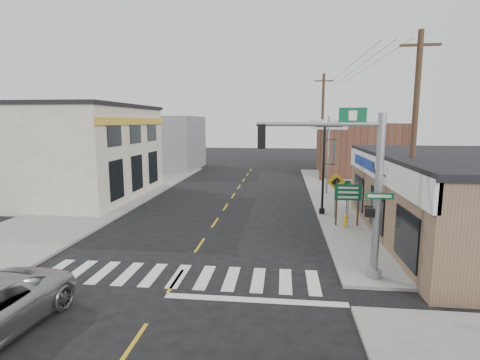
# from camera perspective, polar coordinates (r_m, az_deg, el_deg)

# --- Properties ---
(ground) EXTENTS (140.00, 140.00, 0.00)m
(ground) POSITION_cam_1_polar(r_m,az_deg,el_deg) (14.40, -9.74, -14.86)
(ground) COLOR black
(ground) RESTS_ON ground
(sidewalk_right) EXTENTS (6.00, 38.00, 0.13)m
(sidewalk_right) POSITION_cam_1_polar(r_m,az_deg,el_deg) (26.77, 17.57, -3.84)
(sidewalk_right) COLOR gray
(sidewalk_right) RESTS_ON ground
(sidewalk_left) EXTENTS (6.00, 38.00, 0.13)m
(sidewalk_left) POSITION_cam_1_polar(r_m,az_deg,el_deg) (29.22, -19.66, -2.89)
(sidewalk_left) COLOR gray
(sidewalk_left) RESTS_ON ground
(center_line) EXTENTS (0.12, 56.00, 0.01)m
(center_line) POSITION_cam_1_polar(r_m,az_deg,el_deg) (21.76, -3.84, -6.49)
(center_line) COLOR gold
(center_line) RESTS_ON ground
(crosswalk) EXTENTS (11.00, 2.20, 0.01)m
(crosswalk) POSITION_cam_1_polar(r_m,az_deg,el_deg) (14.75, -9.30, -14.23)
(crosswalk) COLOR silver
(crosswalk) RESTS_ON ground
(left_building) EXTENTS (12.00, 12.00, 6.80)m
(left_building) POSITION_cam_1_polar(r_m,az_deg,el_deg) (31.59, -25.72, 3.71)
(left_building) COLOR beige
(left_building) RESTS_ON ground
(bldg_distant_right) EXTENTS (8.00, 10.00, 5.60)m
(bldg_distant_right) POSITION_cam_1_polar(r_m,az_deg,el_deg) (43.51, 17.41, 4.57)
(bldg_distant_right) COLOR brown
(bldg_distant_right) RESTS_ON ground
(bldg_distant_left) EXTENTS (9.00, 10.00, 6.40)m
(bldg_distant_left) POSITION_cam_1_polar(r_m,az_deg,el_deg) (47.10, -11.88, 5.58)
(bldg_distant_left) COLOR gray
(bldg_distant_left) RESTS_ON ground
(traffic_signal_pole) EXTENTS (4.83, 0.38, 6.12)m
(traffic_signal_pole) POSITION_cam_1_polar(r_m,az_deg,el_deg) (13.88, 17.49, 0.22)
(traffic_signal_pole) COLOR gray
(traffic_signal_pole) RESTS_ON sidewalk_right
(guide_sign) EXTENTS (1.42, 0.13, 2.48)m
(guide_sign) POSITION_cam_1_polar(r_m,az_deg,el_deg) (21.10, 16.10, -2.43)
(guide_sign) COLOR #4A3322
(guide_sign) RESTS_ON sidewalk_right
(fire_hydrant) EXTENTS (0.20, 0.20, 0.64)m
(fire_hydrant) POSITION_cam_1_polar(r_m,az_deg,el_deg) (21.24, 15.79, -5.87)
(fire_hydrant) COLOR yellow
(fire_hydrant) RESTS_ON sidewalk_right
(ped_crossing_sign) EXTENTS (1.07, 0.08, 2.75)m
(ped_crossing_sign) POSITION_cam_1_polar(r_m,az_deg,el_deg) (22.31, 14.37, -1.09)
(ped_crossing_sign) COLOR gray
(ped_crossing_sign) RESTS_ON sidewalk_right
(lamp_post) EXTENTS (0.74, 0.58, 5.72)m
(lamp_post) POSITION_cam_1_polar(r_m,az_deg,el_deg) (23.28, 12.79, 2.95)
(lamp_post) COLOR black
(lamp_post) RESTS_ON sidewalk_right
(dance_center_sign) EXTENTS (2.85, 0.18, 6.07)m
(dance_center_sign) POSITION_cam_1_polar(r_m,az_deg,el_deg) (30.00, 13.34, 6.72)
(dance_center_sign) COLOR gray
(dance_center_sign) RESTS_ON sidewalk_right
(bare_tree) EXTENTS (2.23, 2.23, 4.46)m
(bare_tree) POSITION_cam_1_polar(r_m,az_deg,el_deg) (18.05, 21.80, 1.48)
(bare_tree) COLOR black
(bare_tree) RESTS_ON sidewalk_right
(shrub_front) EXTENTS (1.38, 1.38, 1.03)m
(shrub_front) POSITION_cam_1_polar(r_m,az_deg,el_deg) (17.70, 27.85, -9.00)
(shrub_front) COLOR #1C3314
(shrub_front) RESTS_ON sidewalk_right
(shrub_back) EXTENTS (1.03, 1.03, 0.78)m
(shrub_back) POSITION_cam_1_polar(r_m,az_deg,el_deg) (23.74, 23.10, -4.61)
(shrub_back) COLOR black
(shrub_back) RESTS_ON sidewalk_right
(utility_pole_near) EXTENTS (1.63, 0.24, 9.38)m
(utility_pole_near) POSITION_cam_1_polar(r_m,az_deg,el_deg) (17.75, 24.92, 5.39)
(utility_pole_near) COLOR #4C3127
(utility_pole_near) RESTS_ON sidewalk_right
(utility_pole_far) EXTENTS (1.75, 0.26, 10.05)m
(utility_pole_far) POSITION_cam_1_polar(r_m,az_deg,el_deg) (36.65, 12.41, 7.93)
(utility_pole_far) COLOR #48371E
(utility_pole_far) RESTS_ON sidewalk_right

